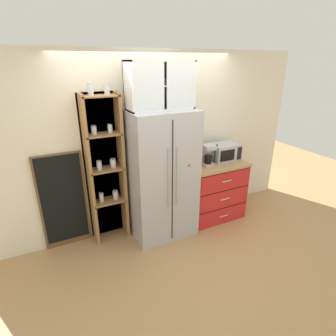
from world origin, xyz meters
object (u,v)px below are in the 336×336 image
object	(u,v)px
refrigerator	(162,175)
microwave	(224,152)
coffee_maker	(207,154)
bottle_green	(216,155)
chalkboard_menu	(63,201)
mug_red	(194,164)

from	to	relation	value
refrigerator	microwave	size ratio (longest dim) A/B	4.14
microwave	coffee_maker	distance (m)	0.36
bottle_green	chalkboard_menu	bearing A→B (deg)	172.67
mug_red	chalkboard_menu	bearing A→B (deg)	171.87
refrigerator	bottle_green	size ratio (longest dim) A/B	6.25
refrigerator	bottle_green	distance (m)	0.94
microwave	chalkboard_menu	size ratio (longest dim) A/B	0.33
microwave	mug_red	bearing A→B (deg)	-176.31
refrigerator	mug_red	size ratio (longest dim) A/B	15.38
microwave	bottle_green	distance (m)	0.20
refrigerator	mug_red	bearing A→B (deg)	4.16
coffee_maker	mug_red	world-z (taller)	coffee_maker
coffee_maker	chalkboard_menu	distance (m)	2.12
microwave	mug_red	xyz separation A→B (m)	(-0.57, -0.04, -0.09)
mug_red	chalkboard_menu	size ratio (longest dim) A/B	0.09
mug_red	chalkboard_menu	xyz separation A→B (m)	(-1.85, 0.26, -0.31)
microwave	bottle_green	xyz separation A→B (m)	(-0.19, -0.06, -0.00)
coffee_maker	mug_red	bearing A→B (deg)	178.70
chalkboard_menu	refrigerator	bearing A→B (deg)	-13.17
refrigerator	coffee_maker	distance (m)	0.79
bottle_green	microwave	bearing A→B (deg)	17.21
refrigerator	mug_red	distance (m)	0.55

